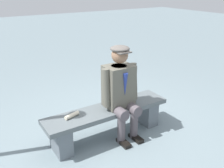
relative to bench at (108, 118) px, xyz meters
name	(u,v)px	position (x,y,z in m)	size (l,w,h in m)	color
ground_plane	(108,136)	(0.00, 0.00, -0.30)	(30.00, 30.00, 0.00)	slate
bench	(108,118)	(0.00, 0.00, 0.00)	(1.81, 0.42, 0.44)	#565F62
seated_man	(121,89)	(-0.18, 0.05, 0.42)	(0.55, 0.56, 1.31)	#5A584D
rolled_magazine	(72,115)	(0.51, -0.04, 0.17)	(0.05, 0.05, 0.21)	beige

